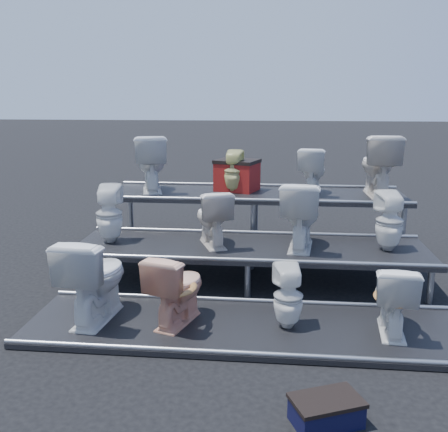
# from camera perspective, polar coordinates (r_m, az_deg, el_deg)

# --- Properties ---
(ground) EXTENTS (80.00, 80.00, 0.00)m
(ground) POSITION_cam_1_polar(r_m,az_deg,el_deg) (6.16, 2.93, -7.53)
(ground) COLOR black
(ground) RESTS_ON ground
(tier_front) EXTENTS (4.20, 1.20, 0.06)m
(tier_front) POSITION_cam_1_polar(r_m,az_deg,el_deg) (4.95, 2.16, -12.62)
(tier_front) COLOR black
(tier_front) RESTS_ON ground
(tier_mid) EXTENTS (4.20, 1.20, 0.46)m
(tier_mid) POSITION_cam_1_polar(r_m,az_deg,el_deg) (6.08, 2.96, -5.51)
(tier_mid) COLOR black
(tier_mid) RESTS_ON ground
(tier_back) EXTENTS (4.20, 1.20, 0.86)m
(tier_back) POSITION_cam_1_polar(r_m,az_deg,el_deg) (7.27, 3.49, -0.66)
(tier_back) COLOR black
(tier_back) RESTS_ON ground
(toilet_0) EXTENTS (0.57, 0.89, 0.86)m
(toilet_0) POSITION_cam_1_polar(r_m,az_deg,el_deg) (5.06, -14.56, -6.82)
(toilet_0) COLOR white
(toilet_0) RESTS_ON tier_front
(toilet_1) EXTENTS (0.60, 0.79, 0.71)m
(toilet_1) POSITION_cam_1_polar(r_m,az_deg,el_deg) (4.87, -5.40, -8.15)
(toilet_1) COLOR #EDAB88
(toilet_1) RESTS_ON tier_front
(toilet_2) EXTENTS (0.33, 0.34, 0.62)m
(toilet_2) POSITION_cam_1_polar(r_m,az_deg,el_deg) (4.81, 7.34, -9.11)
(toilet_2) COLOR white
(toilet_2) RESTS_ON tier_front
(toilet_3) EXTENTS (0.45, 0.70, 0.68)m
(toilet_3) POSITION_cam_1_polar(r_m,az_deg,el_deg) (4.93, 18.77, -8.82)
(toilet_3) COLOR white
(toilet_3) RESTS_ON tier_front
(toilet_4) EXTENTS (0.35, 0.36, 0.71)m
(toilet_4) POSITION_cam_1_polar(r_m,az_deg,el_deg) (6.23, -12.97, 0.24)
(toilet_4) COLOR white
(toilet_4) RESTS_ON tier_mid
(toilet_5) EXTENTS (0.60, 0.76, 0.68)m
(toilet_5) POSITION_cam_1_polar(r_m,az_deg,el_deg) (5.95, -1.36, -0.18)
(toilet_5) COLOR beige
(toilet_5) RESTS_ON tier_mid
(toilet_6) EXTENTS (0.54, 0.84, 0.80)m
(toilet_6) POSITION_cam_1_polar(r_m,az_deg,el_deg) (5.90, 8.76, 0.16)
(toilet_6) COLOR white
(toilet_6) RESTS_ON tier_mid
(toilet_7) EXTENTS (0.37, 0.37, 0.70)m
(toilet_7) POSITION_cam_1_polar(r_m,az_deg,el_deg) (6.06, 18.39, -0.57)
(toilet_7) COLOR white
(toilet_7) RESTS_ON tier_mid
(toilet_8) EXTENTS (0.65, 0.89, 0.81)m
(toilet_8) POSITION_cam_1_polar(r_m,az_deg,el_deg) (7.32, -8.37, 5.99)
(toilet_8) COLOR white
(toilet_8) RESTS_ON tier_back
(toilet_9) EXTENTS (0.30, 0.31, 0.61)m
(toilet_9) POSITION_cam_1_polar(r_m,az_deg,el_deg) (7.14, 1.12, 5.11)
(toilet_9) COLOR #D8D684
(toilet_9) RESTS_ON tier_back
(toilet_10) EXTENTS (0.47, 0.70, 0.66)m
(toilet_10) POSITION_cam_1_polar(r_m,az_deg,el_deg) (7.13, 10.07, 5.11)
(toilet_10) COLOR white
(toilet_10) RESTS_ON tier_back
(toilet_11) EXTENTS (0.50, 0.84, 0.85)m
(toilet_11) POSITION_cam_1_polar(r_m,az_deg,el_deg) (7.24, 17.22, 5.59)
(toilet_11) COLOR beige
(toilet_11) RESTS_ON tier_back
(red_crate) EXTENTS (0.68, 0.61, 0.40)m
(red_crate) POSITION_cam_1_polar(r_m,az_deg,el_deg) (7.31, 1.50, 4.51)
(red_crate) COLOR maroon
(red_crate) RESTS_ON tier_back
(step_stool) EXTENTS (0.53, 0.43, 0.17)m
(step_stool) POSITION_cam_1_polar(r_m,az_deg,el_deg) (3.77, 11.60, -21.18)
(step_stool) COLOR black
(step_stool) RESTS_ON ground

